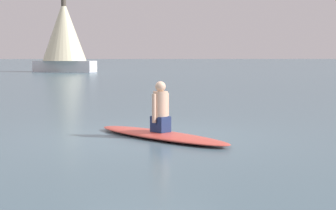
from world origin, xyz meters
TOP-DOWN VIEW (x-y plane):
  - ground_plane at (0.00, 0.00)m, footprint 400.00×400.00m
  - surfboard at (-0.17, -0.21)m, footprint 2.93×2.73m
  - person_paddler at (-0.17, -0.21)m, footprint 0.40×0.39m
  - sailboat_near_right at (38.98, 6.96)m, footprint 5.02×5.90m

SIDE VIEW (x-z plane):
  - ground_plane at x=0.00m, z-range 0.00..0.00m
  - surfboard at x=-0.17m, z-range 0.00..0.12m
  - person_paddler at x=-0.17m, z-range 0.08..1.01m
  - sailboat_near_right at x=38.98m, z-range -0.19..7.12m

